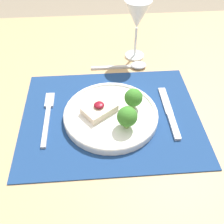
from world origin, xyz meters
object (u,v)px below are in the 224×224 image
object	(u,v)px
spoon	(132,66)
wine_glass_near	(137,16)
knife	(170,115)
fork	(48,114)
dinner_plate	(113,113)

from	to	relation	value
spoon	wine_glass_near	bearing A→B (deg)	71.76
knife	wine_glass_near	distance (m)	0.33
fork	spoon	size ratio (longest dim) A/B	1.08
dinner_plate	wine_glass_near	size ratio (longest dim) A/B	1.28
knife	spoon	distance (m)	0.24
dinner_plate	knife	world-z (taller)	dinner_plate
spoon	fork	bearing A→B (deg)	-145.85
dinner_plate	fork	size ratio (longest dim) A/B	1.27
wine_glass_near	fork	bearing A→B (deg)	-135.42
dinner_plate	fork	distance (m)	0.18
wine_glass_near	knife	bearing A→B (deg)	-79.50
knife	spoon	xyz separation A→B (m)	(-0.07, 0.23, 0.00)
dinner_plate	wine_glass_near	world-z (taller)	wine_glass_near
dinner_plate	knife	bearing A→B (deg)	-1.79
knife	fork	bearing A→B (deg)	173.96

